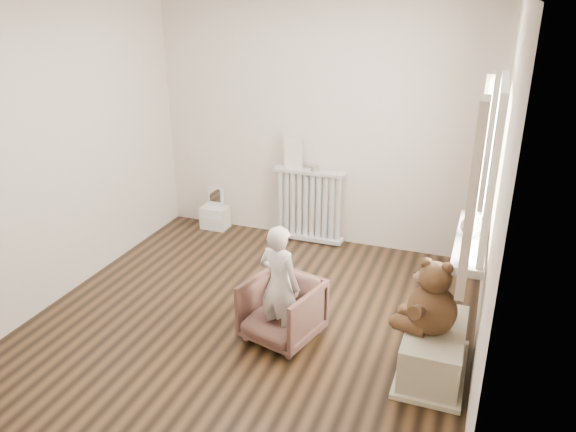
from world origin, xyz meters
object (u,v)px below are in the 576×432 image
(armchair, at_px, (282,310))
(plush_cat, at_px, (472,224))
(radiator, at_px, (309,208))
(toy_vanity, at_px, (215,206))
(toy_bench, at_px, (434,348))
(teddy_bear, at_px, (434,294))
(child, at_px, (279,285))

(armchair, bearing_deg, plush_cat, 35.60)
(radiator, relative_size, toy_vanity, 1.73)
(toy_vanity, relative_size, armchair, 0.85)
(toy_bench, distance_m, teddy_bear, 0.47)
(toy_vanity, bearing_deg, teddy_bear, -35.16)
(toy_vanity, xyz_separation_m, plush_cat, (2.86, -1.33, 0.72))
(armchair, bearing_deg, radiator, 116.96)
(armchair, distance_m, toy_bench, 1.19)
(radiator, height_order, armchair, radiator)
(child, bearing_deg, teddy_bear, -165.60)
(toy_vanity, relative_size, child, 0.48)
(radiator, height_order, toy_bench, radiator)
(radiator, height_order, toy_vanity, radiator)
(radiator, xyz_separation_m, armchair, (0.39, -1.85, -0.14))
(child, bearing_deg, plush_cat, -142.54)
(child, distance_m, toy_bench, 1.23)
(teddy_bear, height_order, plush_cat, plush_cat)
(radiator, xyz_separation_m, toy_bench, (1.58, -1.87, -0.19))
(toy_bench, xyz_separation_m, teddy_bear, (-0.04, -0.05, 0.47))
(plush_cat, bearing_deg, toy_vanity, 160.56)
(toy_vanity, relative_size, teddy_bear, 0.86)
(armchair, relative_size, toy_bench, 0.71)
(armchair, distance_m, plush_cat, 1.61)
(radiator, height_order, child, child)
(teddy_bear, bearing_deg, armchair, -172.27)
(child, bearing_deg, armchair, -74.85)
(teddy_bear, bearing_deg, radiator, 139.69)
(armchair, bearing_deg, toy_vanity, 145.15)
(toy_vanity, distance_m, child, 2.43)
(radiator, distance_m, child, 1.95)
(toy_vanity, height_order, toy_bench, toy_vanity)
(toy_bench, height_order, teddy_bear, teddy_bear)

